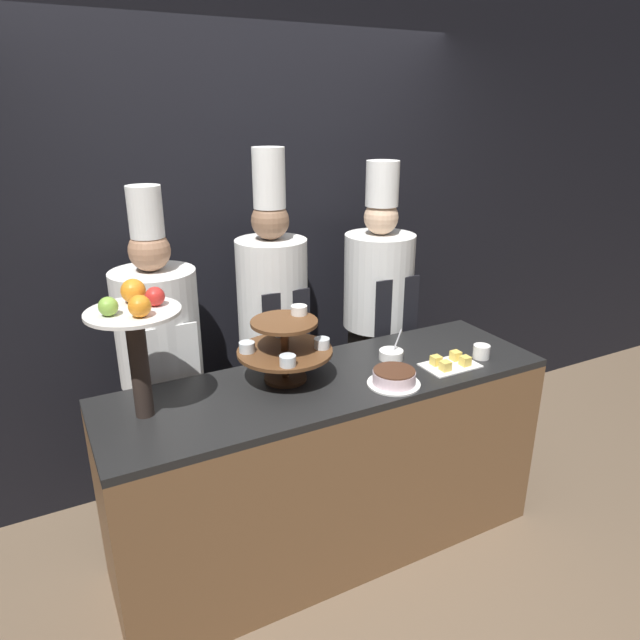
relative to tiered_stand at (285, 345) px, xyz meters
The scene contains 12 objects.
ground_plane 1.18m from the tiered_stand, 65.59° to the right, with size 14.00×14.00×0.00m, color brown.
wall_back 0.92m from the tiered_stand, 77.93° to the left, with size 10.00×0.06×2.80m.
buffet_counter 0.66m from the tiered_stand, 25.35° to the right, with size 2.07×0.63×0.93m.
tiered_stand is the anchor object (origin of this frame).
fruit_pedestal 0.66m from the tiered_stand, behind, with size 0.36×0.36×0.54m.
cake_round 0.50m from the tiered_stand, 34.01° to the right, with size 0.24×0.24×0.07m.
cup_white 0.98m from the tiered_stand, 13.82° to the right, with size 0.08×0.08×0.07m.
cake_square_tray 0.80m from the tiered_stand, 17.50° to the right, with size 0.26×0.17×0.05m.
serving_bowl_far 0.57m from the tiered_stand, ahead, with size 0.12×0.12×0.15m.
chef_left 0.67m from the tiered_stand, 134.02° to the left, with size 0.40×0.40×1.77m.
chef_center_left 0.50m from the tiered_stand, 73.04° to the left, with size 0.37×0.37×1.91m.
chef_center_right 0.93m from the tiered_stand, 30.40° to the left, with size 0.40×0.40×1.83m.
Camera 1 is at (-1.13, -1.73, 2.09)m, focal length 32.00 mm.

